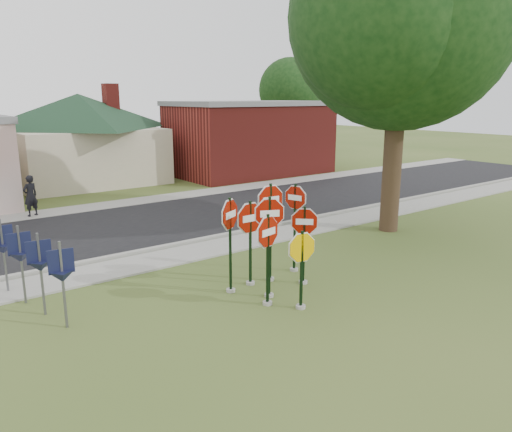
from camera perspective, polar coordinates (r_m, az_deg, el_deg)
ground at (r=12.43m, az=5.93°, el=-10.43°), size 120.00×120.00×0.00m
sidewalk_near at (r=16.58m, az=-7.18°, el=-4.15°), size 60.00×1.60×0.06m
road at (r=20.47m, az=-13.54°, el=-1.05°), size 60.00×7.00×0.04m
sidewalk_far at (r=24.37m, az=-17.66°, el=1.02°), size 60.00×1.60×0.06m
curb at (r=17.41m, az=-8.84°, el=-3.21°), size 60.00×0.20×0.14m
stop_sign_center at (r=12.47m, az=1.55°, el=-1.91°), size 0.97×0.45×2.74m
stop_sign_yellow at (r=11.97m, az=5.24°, el=-5.19°), size 1.01×0.24×2.05m
stop_sign_left at (r=12.05m, az=1.36°, el=-3.61°), size 1.06×0.27×2.41m
stop_sign_right at (r=13.52m, az=5.53°, el=-2.26°), size 0.74×0.72×2.27m
stop_sign_back_right at (r=13.59m, az=1.66°, el=-0.13°), size 1.12×0.24×2.87m
stop_sign_back_left at (r=13.36m, az=-0.66°, el=-1.69°), size 1.17×0.24×2.46m
stop_sign_far_right at (r=14.43m, az=4.48°, el=-0.05°), size 0.30×0.93×2.70m
stop_sign_far_left at (r=12.82m, az=-2.98°, el=-1.73°), size 0.99×0.52×2.65m
route_sign_row at (r=13.51m, az=-25.31°, el=-4.19°), size 1.43×4.63×2.00m
building_house at (r=31.82m, az=-19.51°, el=10.25°), size 11.60×11.60×6.20m
building_brick at (r=33.39m, az=-0.67°, el=8.99°), size 10.20×6.20×4.75m
oak_tree at (r=19.51m, az=16.32°, el=21.12°), size 11.63×11.03×11.81m
bg_tree_right at (r=45.42m, az=3.95°, el=14.16°), size 5.60×5.60×8.40m
pedestrian at (r=23.21m, az=-24.38°, el=2.13°), size 0.74×0.62×1.75m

